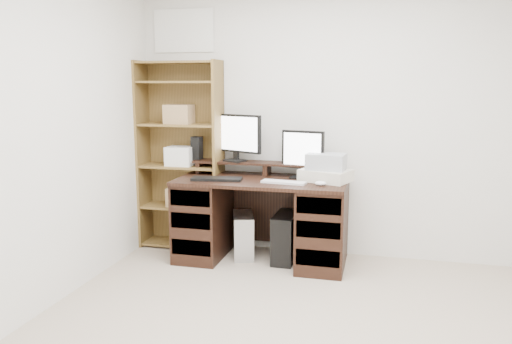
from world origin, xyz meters
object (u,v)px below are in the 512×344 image
at_px(printer, 326,175).
at_px(tower_black, 285,237).
at_px(monitor_small, 303,152).
at_px(bookshelf, 181,154).
at_px(desk, 262,218).
at_px(monitor_wide, 236,135).
at_px(tower_silver, 243,235).

distance_m(printer, tower_black, 0.68).
height_order(monitor_small, bookshelf, bookshelf).
xyz_separation_m(desk, monitor_wide, (-0.30, 0.20, 0.72)).
distance_m(desk, tower_silver, 0.28).
xyz_separation_m(desk, printer, (0.56, 0.05, 0.41)).
bearing_deg(bookshelf, tower_black, -9.29).
relative_size(desk, tower_black, 3.45).
height_order(desk, monitor_wide, monitor_wide).
bearing_deg(monitor_small, bookshelf, -171.64).
distance_m(monitor_small, bookshelf, 1.20).
relative_size(desk, bookshelf, 0.83).
distance_m(tower_silver, tower_black, 0.40).
relative_size(monitor_wide, tower_black, 1.21).
relative_size(desk, monitor_wide, 2.86).
height_order(desk, bookshelf, bookshelf).
height_order(monitor_small, tower_silver, monitor_small).
bearing_deg(tower_silver, monitor_small, -10.56).
relative_size(printer, bookshelf, 0.23).
relative_size(monitor_wide, bookshelf, 0.29).
bearing_deg(bookshelf, printer, -6.74).
bearing_deg(monitor_small, tower_black, -132.34).
bearing_deg(tower_black, desk, -168.67).
distance_m(monitor_wide, printer, 0.92).
relative_size(monitor_small, tower_silver, 1.07).
height_order(monitor_small, printer, monitor_small).
distance_m(monitor_wide, tower_silver, 0.93).
xyz_separation_m(tower_silver, bookshelf, (-0.66, 0.15, 0.72)).
bearing_deg(printer, monitor_small, 178.30).
bearing_deg(printer, tower_silver, -161.82).
relative_size(printer, tower_black, 0.93).
xyz_separation_m(tower_silver, tower_black, (0.40, -0.03, 0.02)).
distance_m(tower_silver, bookshelf, 0.99).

